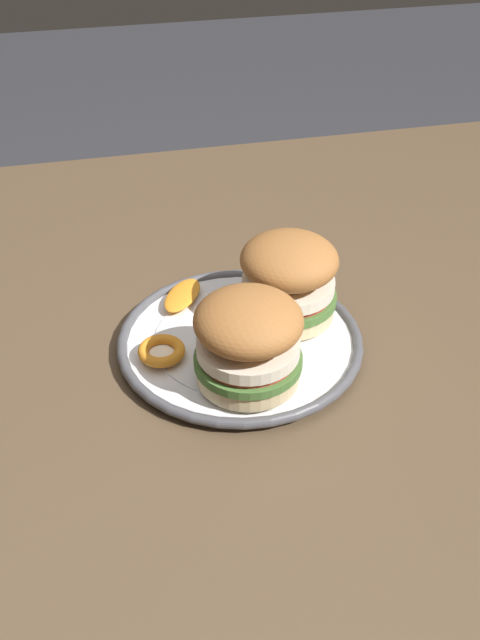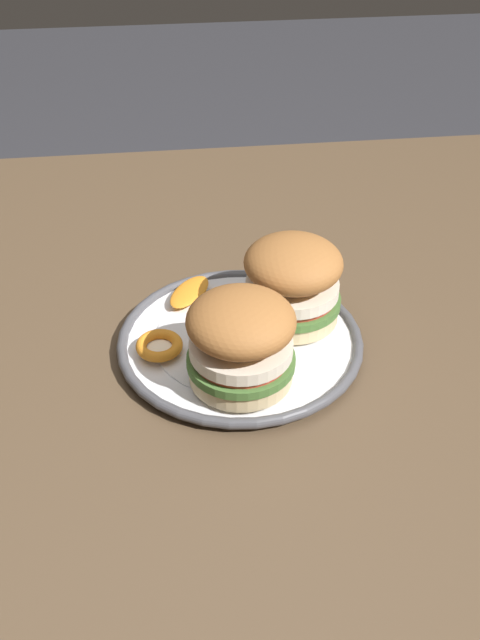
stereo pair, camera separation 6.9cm
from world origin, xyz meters
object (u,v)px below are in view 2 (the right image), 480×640
dining_table (278,368)px  sandwich_half_right (241,339)px  dinner_plate (240,341)px  sandwich_half_left (293,280)px

dining_table → sandwich_half_right: (0.06, 0.13, 0.15)m
dinner_plate → sandwich_half_right: sandwich_half_right is taller
dining_table → dinner_plate: bearing=44.9°
dinner_plate → sandwich_half_right: 0.09m
dining_table → sandwich_half_left: size_ratio=9.37×
sandwich_half_right → dining_table: bearing=-116.8°
dining_table → sandwich_half_right: size_ratio=9.67×
dinner_plate → sandwich_half_right: (0.01, 0.07, 0.06)m
dining_table → sandwich_half_left: 0.16m
sandwich_half_right → dinner_plate: bearing=-96.1°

